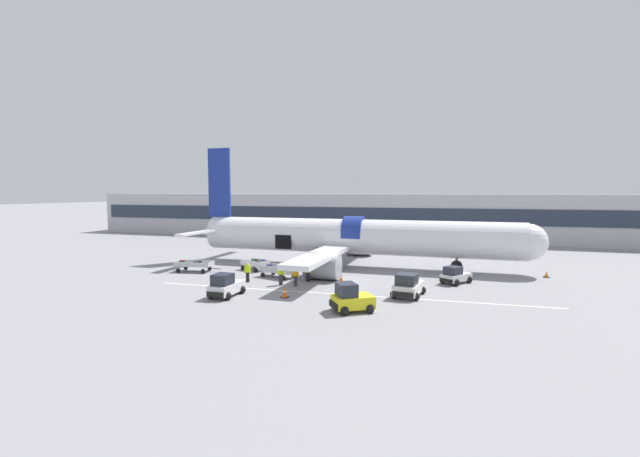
# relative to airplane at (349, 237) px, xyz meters

# --- Properties ---
(ground_plane) EXTENTS (500.00, 500.00, 0.00)m
(ground_plane) POSITION_rel_airplane_xyz_m (0.62, -6.93, -2.87)
(ground_plane) COLOR gray
(apron_marking_line) EXTENTS (29.27, 1.47, 0.01)m
(apron_marking_line) POSITION_rel_airplane_xyz_m (2.29, -11.72, -2.87)
(apron_marking_line) COLOR silver
(apron_marking_line) RESTS_ON ground_plane
(terminal_strip) EXTENTS (105.07, 8.41, 7.04)m
(terminal_strip) POSITION_rel_airplane_xyz_m (0.62, 26.87, 0.65)
(terminal_strip) COLOR #B2B2B7
(terminal_strip) RESTS_ON ground_plane
(airplane) EXTENTS (34.85, 27.11, 12.04)m
(airplane) POSITION_rel_airplane_xyz_m (0.00, 0.00, 0.00)
(airplane) COLOR silver
(airplane) RESTS_ON ground_plane
(baggage_tug_lead) EXTENTS (1.89, 3.10, 1.68)m
(baggage_tug_lead) POSITION_rel_airplane_xyz_m (-5.34, -14.80, -2.16)
(baggage_tug_lead) COLOR silver
(baggage_tug_lead) RESTS_ON ground_plane
(baggage_tug_mid) EXTENTS (2.34, 3.38, 1.69)m
(baggage_tug_mid) POSITION_rel_airplane_xyz_m (6.90, -10.92, -2.15)
(baggage_tug_mid) COLOR silver
(baggage_tug_mid) RESTS_ON ground_plane
(baggage_tug_rear) EXTENTS (2.57, 3.01, 1.41)m
(baggage_tug_rear) POSITION_rel_airplane_xyz_m (10.07, -5.37, -2.27)
(baggage_tug_rear) COLOR silver
(baggage_tug_rear) RESTS_ON ground_plane
(baggage_tug_spare) EXTENTS (2.94, 2.73, 1.78)m
(baggage_tug_spare) POSITION_rel_airplane_xyz_m (3.95, -15.76, -2.13)
(baggage_tug_spare) COLOR yellow
(baggage_tug_spare) RESTS_ON ground_plane
(baggage_cart_loading) EXTENTS (4.23, 2.43, 1.03)m
(baggage_cart_loading) POSITION_rel_airplane_xyz_m (-4.49, -7.38, -2.36)
(baggage_cart_loading) COLOR #B7BABF
(baggage_cart_loading) RESTS_ON ground_plane
(baggage_cart_queued) EXTENTS (3.54, 2.44, 1.08)m
(baggage_cart_queued) POSITION_rel_airplane_xyz_m (-7.85, -4.87, -2.36)
(baggage_cart_queued) COLOR silver
(baggage_cart_queued) RESTS_ON ground_plane
(baggage_cart_empty) EXTENTS (4.37, 2.27, 1.01)m
(baggage_cart_empty) POSITION_rel_airplane_xyz_m (-12.99, -7.27, -2.33)
(baggage_cart_empty) COLOR #B7BABF
(baggage_cart_empty) RESTS_ON ground_plane
(ground_crew_loader_a) EXTENTS (0.62, 0.45, 1.79)m
(ground_crew_loader_a) POSITION_rel_airplane_xyz_m (-3.08, -10.18, -1.93)
(ground_crew_loader_a) COLOR #2D2D33
(ground_crew_loader_a) RESTS_ON ground_plane
(ground_crew_loader_b) EXTENTS (0.58, 0.49, 1.68)m
(ground_crew_loader_b) POSITION_rel_airplane_xyz_m (-2.48, -5.30, -1.99)
(ground_crew_loader_b) COLOR #1E2338
(ground_crew_loader_b) RESTS_ON ground_plane
(ground_crew_driver) EXTENTS (0.53, 0.53, 1.65)m
(ground_crew_driver) POSITION_rel_airplane_xyz_m (-6.12, -9.94, -2.01)
(ground_crew_driver) COLOR black
(ground_crew_driver) RESTS_ON ground_plane
(ground_crew_supervisor) EXTENTS (0.55, 0.39, 1.59)m
(ground_crew_supervisor) POSITION_rel_airplane_xyz_m (-1.49, -8.26, -2.04)
(ground_crew_supervisor) COLOR black
(ground_crew_supervisor) RESTS_ON ground_plane
(ground_crew_helper) EXTENTS (0.58, 0.41, 1.65)m
(ground_crew_helper) POSITION_rel_airplane_xyz_m (-1.85, -10.14, -2.01)
(ground_crew_helper) COLOR #2D2D33
(ground_crew_helper) RESTS_ON ground_plane
(safety_cone_nose) EXTENTS (0.52, 0.52, 0.57)m
(safety_cone_nose) POSITION_rel_airplane_xyz_m (17.58, -0.44, -2.61)
(safety_cone_nose) COLOR black
(safety_cone_nose) RESTS_ON ground_plane
(safety_cone_engine_left) EXTENTS (0.55, 0.55, 0.75)m
(safety_cone_engine_left) POSITION_rel_airplane_xyz_m (-1.27, -13.78, -2.52)
(safety_cone_engine_left) COLOR black
(safety_cone_engine_left) RESTS_ON ground_plane
(safety_cone_wingtip) EXTENTS (0.50, 0.50, 0.65)m
(safety_cone_wingtip) POSITION_rel_airplane_xyz_m (1.16, -7.53, -2.57)
(safety_cone_wingtip) COLOR black
(safety_cone_wingtip) RESTS_ON ground_plane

